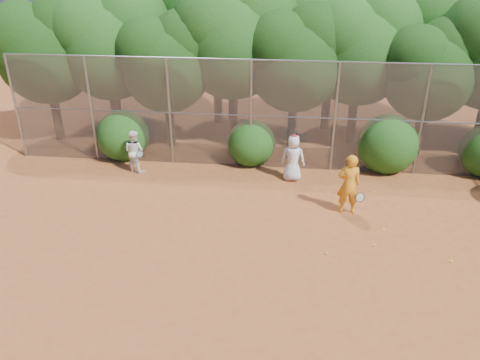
# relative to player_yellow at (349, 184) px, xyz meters

# --- Properties ---
(ground) EXTENTS (80.00, 80.00, 0.00)m
(ground) POSITION_rel_player_yellow_xyz_m (-2.29, -2.84, -0.97)
(ground) COLOR brown
(ground) RESTS_ON ground
(fence_back) EXTENTS (20.05, 0.09, 4.03)m
(fence_back) POSITION_rel_player_yellow_xyz_m (-2.41, 3.16, 1.08)
(fence_back) COLOR gray
(fence_back) RESTS_ON ground
(tree_0) EXTENTS (4.38, 3.81, 6.00)m
(tree_0) POSITION_rel_player_yellow_xyz_m (-11.73, 5.20, 2.96)
(tree_0) COLOR black
(tree_0) RESTS_ON ground
(tree_1) EXTENTS (4.64, 4.03, 6.35)m
(tree_1) POSITION_rel_player_yellow_xyz_m (-9.23, 5.71, 3.20)
(tree_1) COLOR black
(tree_1) RESTS_ON ground
(tree_2) EXTENTS (3.99, 3.47, 5.47)m
(tree_2) POSITION_rel_player_yellow_xyz_m (-6.74, 5.00, 2.62)
(tree_2) COLOR black
(tree_2) RESTS_ON ground
(tree_3) EXTENTS (4.89, 4.26, 6.70)m
(tree_3) POSITION_rel_player_yellow_xyz_m (-4.23, 6.01, 3.43)
(tree_3) COLOR black
(tree_3) RESTS_ON ground
(tree_4) EXTENTS (4.19, 3.64, 5.73)m
(tree_4) POSITION_rel_player_yellow_xyz_m (-1.74, 5.40, 2.79)
(tree_4) COLOR black
(tree_4) RESTS_ON ground
(tree_5) EXTENTS (4.51, 3.92, 6.17)m
(tree_5) POSITION_rel_player_yellow_xyz_m (0.77, 6.20, 3.08)
(tree_5) COLOR black
(tree_5) RESTS_ON ground
(tree_6) EXTENTS (3.86, 3.36, 5.29)m
(tree_6) POSITION_rel_player_yellow_xyz_m (3.26, 5.20, 2.50)
(tree_6) COLOR black
(tree_6) RESTS_ON ground
(tree_9) EXTENTS (4.83, 4.20, 6.62)m
(tree_9) POSITION_rel_player_yellow_xyz_m (-10.23, 8.01, 3.37)
(tree_9) COLOR black
(tree_9) RESTS_ON ground
(tree_10) EXTENTS (5.15, 4.48, 7.06)m
(tree_10) POSITION_rel_player_yellow_xyz_m (-5.23, 8.21, 3.66)
(tree_10) COLOR black
(tree_10) RESTS_ON ground
(tree_11) EXTENTS (4.64, 4.03, 6.35)m
(tree_11) POSITION_rel_player_yellow_xyz_m (-0.23, 7.81, 3.20)
(tree_11) COLOR black
(tree_11) RESTS_ON ground
(tree_12) EXTENTS (5.02, 4.37, 6.88)m
(tree_12) POSITION_rel_player_yellow_xyz_m (4.27, 8.41, 3.54)
(tree_12) COLOR black
(tree_12) RESTS_ON ground
(bush_0) EXTENTS (2.00, 2.00, 2.00)m
(bush_0) POSITION_rel_player_yellow_xyz_m (-8.29, 3.46, 0.03)
(bush_0) COLOR #174310
(bush_0) RESTS_ON ground
(bush_1) EXTENTS (1.80, 1.80, 1.80)m
(bush_1) POSITION_rel_player_yellow_xyz_m (-3.29, 3.46, -0.07)
(bush_1) COLOR #174310
(bush_1) RESTS_ON ground
(bush_2) EXTENTS (2.20, 2.20, 2.20)m
(bush_2) POSITION_rel_player_yellow_xyz_m (1.71, 3.46, 0.13)
(bush_2) COLOR #174310
(bush_2) RESTS_ON ground
(player_yellow) EXTENTS (0.88, 0.54, 1.94)m
(player_yellow) POSITION_rel_player_yellow_xyz_m (0.00, 0.00, 0.00)
(player_yellow) COLOR orange
(player_yellow) RESTS_ON ground
(player_teen) EXTENTS (0.86, 0.60, 1.71)m
(player_teen) POSITION_rel_player_yellow_xyz_m (-1.70, 2.15, -0.12)
(player_teen) COLOR white
(player_teen) RESTS_ON ground
(player_white) EXTENTS (0.95, 0.88, 1.58)m
(player_white) POSITION_rel_player_yellow_xyz_m (-7.47, 2.26, -0.18)
(player_white) COLOR white
(player_white) RESTS_ON ground
(ball_0) EXTENTS (0.07, 0.07, 0.07)m
(ball_0) POSITION_rel_player_yellow_xyz_m (0.60, -1.84, -0.93)
(ball_0) COLOR yellow
(ball_0) RESTS_ON ground
(ball_1) EXTENTS (0.07, 0.07, 0.07)m
(ball_1) POSITION_rel_player_yellow_xyz_m (1.00, -0.97, -0.93)
(ball_1) COLOR yellow
(ball_1) RESTS_ON ground
(ball_2) EXTENTS (0.07, 0.07, 0.07)m
(ball_2) POSITION_rel_player_yellow_xyz_m (-0.73, -2.38, -0.93)
(ball_2) COLOR yellow
(ball_2) RESTS_ON ground
(ball_3) EXTENTS (0.07, 0.07, 0.07)m
(ball_3) POSITION_rel_player_yellow_xyz_m (2.50, -2.37, -0.93)
(ball_3) COLOR yellow
(ball_3) RESTS_ON ground
(ball_4) EXTENTS (0.07, 0.07, 0.07)m
(ball_4) POSITION_rel_player_yellow_xyz_m (1.10, 1.40, -0.93)
(ball_4) COLOR yellow
(ball_4) RESTS_ON ground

